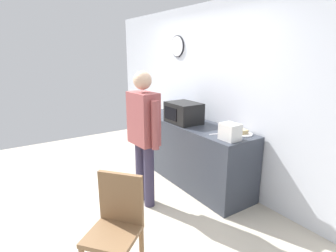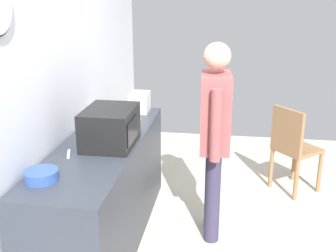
% 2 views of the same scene
% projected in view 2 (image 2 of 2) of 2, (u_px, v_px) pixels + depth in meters
% --- Properties ---
extents(back_wall, '(5.40, 0.13, 2.60)m').
position_uv_depth(back_wall, '(47.00, 97.00, 3.21)').
color(back_wall, silver).
rests_on(back_wall, ground_plane).
extents(kitchen_counter, '(2.14, 0.62, 0.91)m').
position_uv_depth(kitchen_counter, '(104.00, 192.00, 3.54)').
color(kitchen_counter, '#333842').
rests_on(kitchen_counter, ground_plane).
extents(microwave, '(0.50, 0.39, 0.30)m').
position_uv_depth(microwave, '(110.00, 127.00, 3.28)').
color(microwave, black).
rests_on(microwave, kitchen_counter).
extents(sandwich_plate, '(0.26, 0.26, 0.07)m').
position_uv_depth(sandwich_plate, '(111.00, 110.00, 4.20)').
color(sandwich_plate, white).
rests_on(sandwich_plate, kitchen_counter).
extents(salad_bowl, '(0.22, 0.22, 0.07)m').
position_uv_depth(salad_bowl, '(41.00, 175.00, 2.70)').
color(salad_bowl, '#33519E').
rests_on(salad_bowl, kitchen_counter).
extents(toaster, '(0.22, 0.18, 0.20)m').
position_uv_depth(toaster, '(140.00, 102.00, 4.19)').
color(toaster, silver).
rests_on(toaster, kitchen_counter).
extents(fork_utensil, '(0.06, 0.17, 0.01)m').
position_uv_depth(fork_utensil, '(133.00, 119.00, 3.98)').
color(fork_utensil, silver).
rests_on(fork_utensil, kitchen_counter).
extents(spoon_utensil, '(0.17, 0.07, 0.01)m').
position_uv_depth(spoon_utensil, '(69.00, 154.00, 3.14)').
color(spoon_utensil, silver).
rests_on(spoon_utensil, kitchen_counter).
extents(person_standing, '(0.59, 0.27, 1.70)m').
position_uv_depth(person_standing, '(215.00, 129.00, 3.44)').
color(person_standing, '#36304A').
rests_on(person_standing, ground_plane).
extents(wooden_chair, '(0.56, 0.56, 0.94)m').
position_uv_depth(wooden_chair, '(293.00, 146.00, 4.38)').
color(wooden_chair, olive).
rests_on(wooden_chair, ground_plane).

